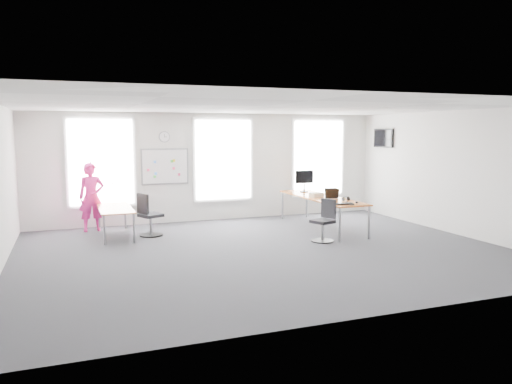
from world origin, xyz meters
name	(u,v)px	position (x,y,z in m)	size (l,w,h in m)	color
floor	(265,251)	(0.00, 0.00, 0.00)	(10.00, 10.00, 0.00)	#2A2A30
ceiling	(266,106)	(0.00, 0.00, 3.00)	(10.00, 10.00, 0.00)	white
wall_back	(213,167)	(0.00, 4.00, 1.50)	(10.00, 10.00, 0.00)	silver
wall_front	(378,207)	(0.00, -4.00, 1.50)	(10.00, 10.00, 0.00)	silver
wall_right	(457,173)	(5.00, 0.00, 1.50)	(10.00, 10.00, 0.00)	silver
window_left	(101,162)	(-3.00, 3.97, 1.70)	(1.60, 0.06, 2.20)	white
window_mid	(223,160)	(0.30, 3.97, 1.70)	(1.60, 0.06, 2.20)	white
window_right	(318,158)	(3.30, 3.97, 1.70)	(1.60, 0.06, 2.20)	white
desk_right	(321,199)	(2.28, 1.83, 0.76)	(0.89, 3.35, 0.82)	orange
desk_left	(115,210)	(-2.80, 2.65, 0.63)	(0.76, 1.90, 0.69)	orange
chair_right	(324,223)	(1.60, 0.40, 0.42)	(0.56, 0.56, 0.96)	black
chair_left	(149,217)	(-2.06, 2.38, 0.45)	(0.62, 0.62, 1.03)	black
person	(92,197)	(-3.29, 3.52, 0.86)	(0.63, 0.41, 1.72)	#D8217D
whiteboard	(165,167)	(-1.35, 3.97, 1.55)	(1.20, 0.03, 0.90)	white
wall_clock	(164,137)	(-1.35, 3.97, 2.35)	(0.30, 0.30, 0.04)	gray
tv	(383,138)	(4.95, 3.00, 2.30)	(0.06, 0.90, 0.55)	black
keyboard	(344,204)	(2.13, 0.43, 0.83)	(0.45, 0.16, 0.02)	black
mouse	(357,202)	(2.50, 0.49, 0.84)	(0.08, 0.12, 0.05)	black
lens_cap	(347,202)	(2.40, 0.76, 0.82)	(0.07, 0.07, 0.01)	black
headphones	(346,199)	(2.49, 0.96, 0.86)	(0.18, 0.09, 0.10)	black
laptop_sleeve	(332,193)	(2.36, 1.42, 0.95)	(0.34, 0.22, 0.27)	black
paper_stack	(316,195)	(2.16, 1.86, 0.87)	(0.32, 0.24, 0.11)	beige
monitor	(304,179)	(2.34, 2.94, 1.18)	(0.54, 0.22, 0.60)	black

